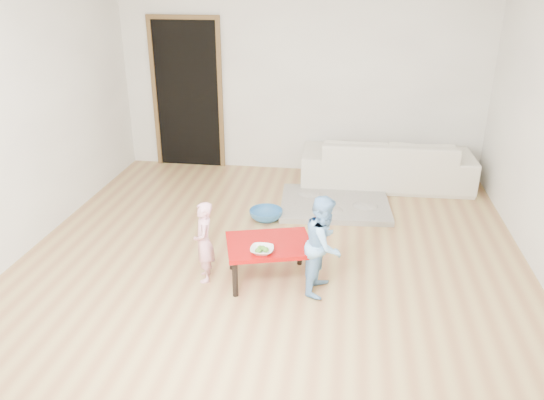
% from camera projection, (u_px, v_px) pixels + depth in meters
% --- Properties ---
extents(floor, '(5.00, 5.00, 0.01)m').
position_uv_depth(floor, '(275.00, 250.00, 5.44)').
color(floor, '#A47246').
rests_on(floor, ground).
extents(back_wall, '(5.00, 0.02, 2.60)m').
position_uv_depth(back_wall, '(301.00, 79.00, 7.20)').
color(back_wall, white).
rests_on(back_wall, floor).
extents(left_wall, '(0.02, 5.00, 2.60)m').
position_uv_depth(left_wall, '(26.00, 118.00, 5.26)').
color(left_wall, white).
rests_on(left_wall, floor).
extents(doorway, '(1.02, 0.08, 2.11)m').
position_uv_depth(doorway, '(188.00, 95.00, 7.50)').
color(doorway, brown).
rests_on(doorway, back_wall).
extents(sofa, '(2.24, 0.93, 0.65)m').
position_uv_depth(sofa, '(386.00, 162.00, 7.01)').
color(sofa, beige).
rests_on(sofa, floor).
extents(cushion, '(0.45, 0.40, 0.12)m').
position_uv_depth(cushion, '(365.00, 152.00, 6.86)').
color(cushion, orange).
rests_on(cushion, sofa).
extents(red_table, '(0.89, 0.76, 0.38)m').
position_uv_depth(red_table, '(269.00, 261.00, 4.86)').
color(red_table, '#990808').
rests_on(red_table, floor).
extents(bowl, '(0.20, 0.20, 0.05)m').
position_uv_depth(bowl, '(262.00, 250.00, 4.60)').
color(bowl, white).
rests_on(bowl, red_table).
extents(broccoli, '(0.12, 0.12, 0.06)m').
position_uv_depth(broccoli, '(262.00, 250.00, 4.60)').
color(broccoli, '#2D5919').
rests_on(broccoli, red_table).
extents(child_pink, '(0.25, 0.32, 0.77)m').
position_uv_depth(child_pink, '(204.00, 242.00, 4.79)').
color(child_pink, pink).
rests_on(child_pink, floor).
extents(child_blue, '(0.42, 0.50, 0.90)m').
position_uv_depth(child_blue, '(324.00, 245.00, 4.60)').
color(child_blue, '#67A3EF').
rests_on(child_blue, floor).
extents(basin, '(0.38, 0.38, 0.12)m').
position_uv_depth(basin, '(266.00, 215.00, 6.10)').
color(basin, '#29649D').
rests_on(basin, floor).
extents(blanket, '(1.37, 1.17, 0.06)m').
position_uv_depth(blanket, '(335.00, 204.00, 6.46)').
color(blanket, '#ABA296').
rests_on(blanket, floor).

